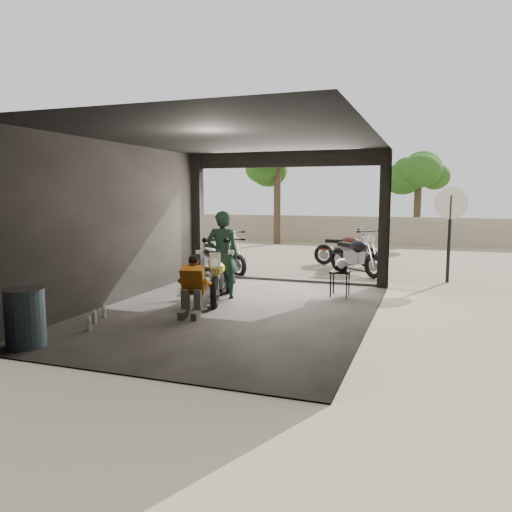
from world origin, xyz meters
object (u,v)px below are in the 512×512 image
Objects in this scene: outside_bike_b at (346,247)px; sign_post at (450,219)px; mechanic at (192,288)px; helmet at (342,265)px; main_bike at (218,275)px; outside_bike_a at (221,253)px; outside_bike_c at (355,252)px; stool at (340,274)px; oil_drum at (25,319)px; rider at (223,255)px; left_bike at (225,262)px.

outside_bike_b is 3.60m from sign_post.
sign_post is at bearing 37.57° from mechanic.
helmet is at bearing -105.28° from sign_post.
main_bike reaches higher than mechanic.
sign_post is (5.79, 0.73, 0.98)m from outside_bike_a.
outside_bike_c is at bearing 46.51° from main_bike.
oil_drum is at bearing -125.58° from stool.
stool is 1.87× the size of helmet.
outside_bike_c reaches higher than oil_drum.
sign_post reaches higher than rider.
outside_bike_b is (2.94, 2.69, -0.01)m from outside_bike_a.
rider reaches higher than oil_drum.
main_bike is at bearing -149.84° from stool.
rider reaches higher than mechanic.
left_bike is 5.92× the size of helmet.
oil_drum is at bearing -129.22° from left_bike.
helmet is at bearing -174.80° from rider.
outside_bike_c is 6.17× the size of helmet.
outside_bike_c is 2.59m from sign_post.
left_bike reaches higher than helmet.
sign_post is at bearing 23.54° from main_bike.
outside_bike_a is 1.01× the size of outside_bike_b.
stool is 3.61m from sign_post.
rider is at bearing -127.30° from outside_bike_a.
outside_bike_b is at bearing 72.82° from oil_drum.
mechanic is 3.54× the size of helmet.
stool is at bearing 167.35° from helmet.
outside_bike_b is (1.62, 5.89, 0.04)m from main_bike.
outside_bike_b is 4.62m from stool.
stool is 0.66× the size of oil_drum.
helmet reaches higher than stool.
main_bike is 0.95× the size of left_bike.
outside_bike_a is 4.74m from mechanic.
mechanic is at bearing -157.90° from outside_bike_c.
oil_drum is at bearing 52.71° from rider.
rider reaches higher than stool.
main_bike is 1.98× the size of oil_drum.
outside_bike_c is 6.10m from mechanic.
helmet is (2.80, -0.24, 0.10)m from left_bike.
outside_bike_a is (-0.81, 1.64, 0.01)m from left_bike.
outside_bike_c is 8.86m from oil_drum.
outside_bike_c is 1.74× the size of mechanic.
mechanic is (-1.55, -7.22, -0.07)m from outside_bike_b.
outside_bike_a is (-1.32, 3.20, 0.04)m from main_bike.
mechanic is at bearing -146.54° from helmet.
sign_post is at bearing 52.74° from oil_drum.
rider is at bearing -116.38° from sign_post.
outside_bike_a is at bearing 94.54° from mechanic.
left_bike reaches higher than mechanic.
helmet is (2.32, 1.04, -0.23)m from rider.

